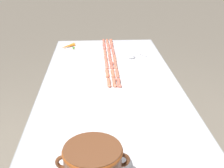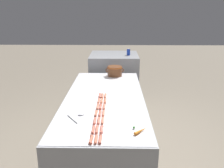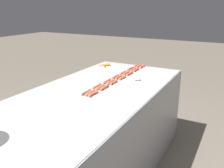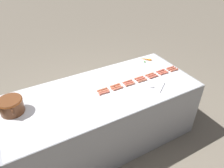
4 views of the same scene
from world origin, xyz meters
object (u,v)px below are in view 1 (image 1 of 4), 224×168
Objects in this scene: hot_dog_3 at (115,58)px; hot_dog_10 at (110,58)px; hot_dog_0 at (111,41)px; hot_dog_15 at (104,46)px; hot_dog_5 at (117,73)px; hot_dog_7 at (107,42)px; hot_dog_17 at (106,58)px; hot_dog_2 at (113,52)px; hot_dog_12 at (113,74)px; hot_dog_9 at (109,52)px; hot_dog_13 at (114,82)px; bean_pot at (93,162)px; hot_dog_4 at (116,65)px; hot_dog_18 at (107,65)px; hot_dog_19 at (107,73)px; hot_dog_11 at (112,65)px; carrot at (68,46)px; hot_dog_20 at (109,83)px; hot_dog_6 at (119,83)px; hot_dog_8 at (109,46)px; hot_dog_14 at (104,42)px; hot_dog_1 at (112,46)px; serving_spoon at (134,56)px; hot_dog_16 at (105,52)px.

hot_dog_10 is (0.04, -0.00, 0.00)m from hot_dog_3.
hot_dog_0 is 1.00× the size of hot_dog_15.
hot_dog_7 is (0.04, -0.89, 0.00)m from hot_dog_5.
hot_dog_17 is (0.08, -0.36, 0.00)m from hot_dog_5.
hot_dog_2 is 1.00× the size of hot_dog_12.
hot_dog_9 is 1.00× the size of hot_dog_13.
hot_dog_5 is at bearing -99.12° from bean_pot.
hot_dog_10 is (0.04, -0.36, 0.00)m from hot_dog_5.
hot_dog_4 is at bearing 89.60° from hot_dog_2.
hot_dog_0 is 1.00× the size of hot_dog_3.
hot_dog_18 is at bearing -67.36° from hot_dog_5.
hot_dog_0 is at bearing -96.11° from hot_dog_18.
hot_dog_10 is 1.00× the size of hot_dog_19.
hot_dog_10 is at bearing 89.79° from hot_dog_9.
hot_dog_18 is (0.08, -0.18, 0.00)m from hot_dog_5.
hot_dog_7 is at bearing -92.42° from hot_dog_19.
hot_dog_0 and hot_dog_17 have the same top height.
hot_dog_19 is (0.08, -0.00, 0.00)m from hot_dog_5.
hot_dog_19 is (0.04, 0.18, 0.00)m from hot_dog_11.
hot_dog_20 is at bearing 111.85° from carrot.
hot_dog_9 and hot_dog_10 have the same top height.
hot_dog_6 is 0.90m from hot_dog_8.
hot_dog_3 and hot_dog_8 have the same top height.
hot_dog_19 is (0.08, -0.19, 0.00)m from hot_dog_6.
hot_dog_11 is (0.03, -0.00, 0.00)m from hot_dog_4.
hot_dog_11 is at bearing 90.47° from hot_dog_7.
hot_dog_14 is at bearing -156.66° from carrot.
carrot is (0.36, -0.38, 0.00)m from hot_dog_17.
hot_dog_19 is (0.08, 0.36, 0.00)m from hot_dog_3.
hot_dog_5 and hot_dog_20 have the same top height.
hot_dog_13 and hot_dog_18 have the same top height.
hot_dog_10 is 0.36m from hot_dog_19.
hot_dog_3 is 1.00× the size of hot_dog_13.
hot_dog_1 and hot_dog_18 have the same top height.
hot_dog_4 is 0.30m from serving_spoon.
hot_dog_1 is at bearing 178.09° from carrot.
carrot is at bearing -63.75° from hot_dog_19.
hot_dog_12 and hot_dog_15 have the same top height.
hot_dog_9 is at bearing -89.65° from hot_dog_12.
hot_dog_3 is 1.00× the size of hot_dog_8.
hot_dog_0 is at bearing -98.24° from hot_dog_17.
hot_dog_4 is 1.00× the size of carrot.
hot_dog_0 reaches higher than serving_spoon.
hot_dog_2 is 0.36m from hot_dog_14.
hot_dog_5 is 1.00× the size of hot_dog_16.
hot_dog_7 is at bearing -89.70° from hot_dog_13.
hot_dog_3 and hot_dog_15 have the same top height.
carrot is (0.40, -0.74, 0.00)m from hot_dog_12.
hot_dog_3 is at bearing 102.66° from hot_dog_15.
hot_dog_5 is at bearing -101.18° from hot_dog_13.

